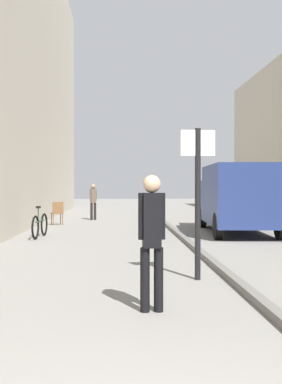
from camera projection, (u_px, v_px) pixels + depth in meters
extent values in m
plane|color=gray|center=(130.00, 239.00, 13.84)|extent=(80.00, 80.00, 0.00)
cube|color=#615F5B|center=(182.00, 237.00, 13.91)|extent=(0.16, 40.00, 0.12)
cylinder|color=black|center=(145.00, 280.00, 5.91)|extent=(0.12, 0.12, 0.83)
cylinder|color=black|center=(159.00, 280.00, 5.93)|extent=(0.12, 0.12, 0.83)
cube|color=black|center=(152.00, 220.00, 5.91)|extent=(0.24, 0.20, 0.70)
cylinder|color=black|center=(142.00, 216.00, 5.90)|extent=(0.10, 0.10, 0.60)
cylinder|color=black|center=(161.00, 216.00, 5.92)|extent=(0.10, 0.10, 0.60)
sphere|color=tan|center=(152.00, 184.00, 5.90)|extent=(0.23, 0.23, 0.23)
cylinder|color=black|center=(95.00, 211.00, 21.41)|extent=(0.12, 0.12, 0.79)
cylinder|color=black|center=(92.00, 212.00, 21.35)|extent=(0.12, 0.12, 0.79)
cube|color=brown|center=(93.00, 196.00, 21.37)|extent=(0.26, 0.24, 0.67)
cylinder|color=brown|center=(96.00, 195.00, 21.41)|extent=(0.09, 0.09, 0.57)
cylinder|color=brown|center=(91.00, 195.00, 21.33)|extent=(0.09, 0.09, 0.57)
sphere|color=#9E755B|center=(93.00, 186.00, 21.36)|extent=(0.22, 0.22, 0.22)
cube|color=navy|center=(241.00, 195.00, 15.00)|extent=(2.31, 4.07, 1.93)
cube|color=navy|center=(226.00, 200.00, 17.74)|extent=(2.16, 1.66, 1.45)
cube|color=black|center=(224.00, 191.00, 18.28)|extent=(1.73, 0.15, 0.64)
cylinder|color=black|center=(203.00, 217.00, 17.62)|extent=(0.27, 0.81, 0.80)
cylinder|color=black|center=(252.00, 217.00, 17.59)|extent=(0.27, 0.81, 0.80)
cylinder|color=black|center=(218.00, 226.00, 13.76)|extent=(0.27, 0.81, 0.80)
cylinder|color=black|center=(281.00, 226.00, 13.73)|extent=(0.27, 0.81, 0.80)
cylinder|color=black|center=(198.00, 204.00, 7.91)|extent=(0.10, 0.10, 2.60)
cube|color=white|center=(198.00, 143.00, 7.90)|extent=(0.60, 0.07, 0.44)
torus|color=black|center=(44.00, 224.00, 14.80)|extent=(0.12, 0.72, 0.72)
torus|color=black|center=(35.00, 227.00, 13.75)|extent=(0.12, 0.72, 0.72)
cylinder|color=#335138|center=(40.00, 221.00, 14.27)|extent=(0.13, 0.95, 0.05)
cylinder|color=#335138|center=(38.00, 214.00, 14.08)|extent=(0.04, 0.04, 0.40)
cube|color=black|center=(38.00, 207.00, 14.07)|extent=(0.12, 0.25, 0.06)
cylinder|color=brown|center=(52.00, 219.00, 18.89)|extent=(0.04, 0.04, 0.45)
cylinder|color=brown|center=(61.00, 219.00, 19.03)|extent=(0.04, 0.04, 0.45)
cylinder|color=brown|center=(53.00, 220.00, 18.55)|extent=(0.04, 0.04, 0.45)
cylinder|color=brown|center=(63.00, 220.00, 18.69)|extent=(0.04, 0.04, 0.45)
cube|color=brown|center=(57.00, 213.00, 18.79)|extent=(0.56, 0.56, 0.04)
cube|color=brown|center=(58.00, 208.00, 18.60)|extent=(0.43, 0.18, 0.45)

